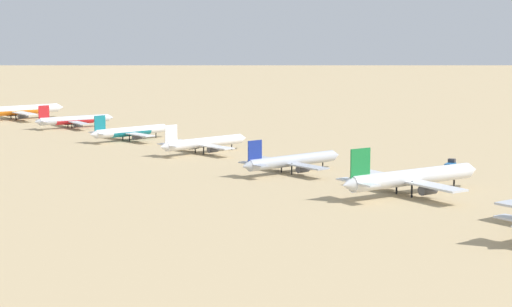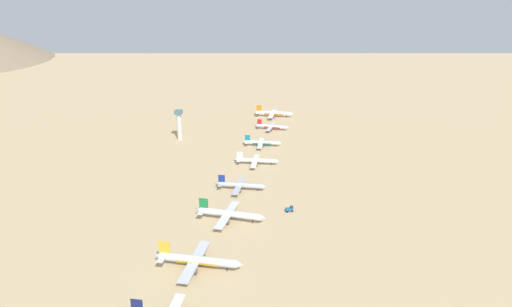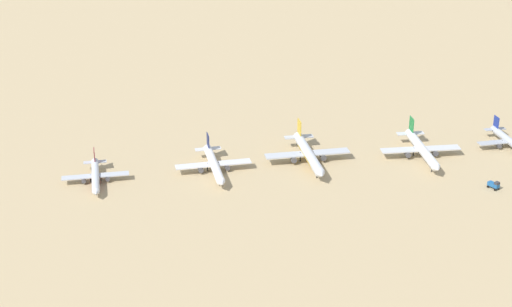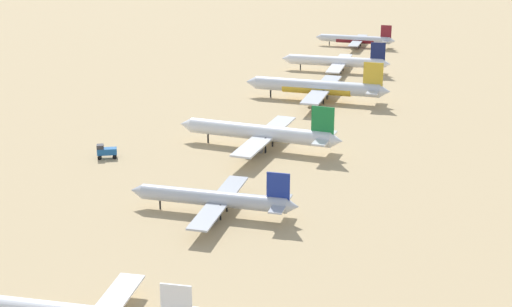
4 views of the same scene
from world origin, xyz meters
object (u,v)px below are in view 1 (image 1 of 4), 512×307
parked_jet_4 (291,161)px  parked_jet_6 (130,131)px  parked_jet_5 (204,143)px  parked_jet_3 (411,178)px  parked_jet_8 (18,110)px  parked_jet_7 (74,120)px  service_truck (450,165)px

parked_jet_4 → parked_jet_6: 99.03m
parked_jet_4 → parked_jet_5: (7.55, 51.58, -0.04)m
parked_jet_3 → parked_jet_8: 247.66m
parked_jet_8 → parked_jet_6: bearing=-93.3°
parked_jet_7 → service_truck: parked_jet_7 is taller
service_truck → parked_jet_6: bearing=102.5°
parked_jet_4 → parked_jet_8: parked_jet_8 is taller
parked_jet_7 → parked_jet_6: bearing=-97.3°
parked_jet_3 → parked_jet_4: 47.07m
parked_jet_8 → service_truck: 232.69m
parked_jet_5 → service_truck: size_ratio=6.80×
parked_jet_3 → parked_jet_6: bearing=85.8°
parked_jet_6 → parked_jet_7: 52.91m
parked_jet_3 → parked_jet_4: parked_jet_3 is taller
parked_jet_4 → service_truck: bearing=-39.7°
parked_jet_5 → parked_jet_8: 148.68m
parked_jet_3 → parked_jet_6: (10.62, 145.65, -1.09)m
parked_jet_5 → parked_jet_7: bearing=85.4°
parked_jet_6 → parked_jet_7: bearing=82.7°
parked_jet_3 → parked_jet_4: bearing=87.9°
parked_jet_7 → parked_jet_8: bearing=90.9°
parked_jet_4 → parked_jet_3: bearing=-92.1°
parked_jet_7 → parked_jet_8: (-0.75, 48.97, 0.92)m
parked_jet_3 → parked_jet_6: parked_jet_3 is taller
parked_jet_5 → parked_jet_6: 47.07m
parked_jet_6 → parked_jet_7: size_ratio=1.01×
parked_jet_7 → service_truck: (22.28, -182.57, -1.44)m
parked_jet_3 → parked_jet_6: size_ratio=1.29×
parked_jet_7 → parked_jet_8: parked_jet_8 is taller
parked_jet_6 → service_truck: parked_jet_6 is taller
parked_jet_8 → parked_jet_7: bearing=-89.1°
parked_jet_4 → parked_jet_5: bearing=81.7°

